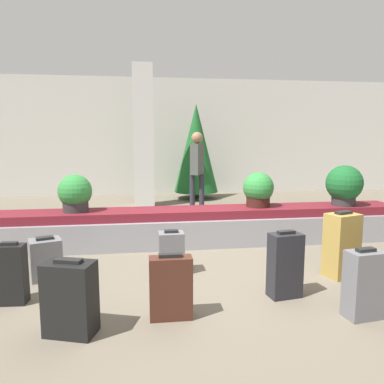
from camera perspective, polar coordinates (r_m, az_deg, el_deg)
ground_plane at (r=4.51m, az=2.35°, el=-12.21°), size 18.00×18.00×0.00m
back_wall at (r=10.58m, az=-3.98°, el=8.40°), size 18.00×0.06×3.20m
carousel at (r=5.64m, az=0.00°, el=-5.31°), size 6.63×0.74×0.53m
pillar at (r=8.67m, az=-7.41°, el=8.38°), size 0.45×0.45×3.20m
suitcase_0 at (r=4.03m, az=-25.81°, el=-11.19°), size 0.28×0.18×0.61m
suitcase_2 at (r=3.89m, az=13.99°, el=-10.75°), size 0.34×0.23×0.67m
suitcase_3 at (r=3.69m, az=24.67°, el=-12.67°), size 0.33×0.24×0.63m
suitcase_4 at (r=4.57m, az=-21.37°, el=-9.45°), size 0.41×0.37×0.48m
suitcase_5 at (r=4.62m, az=21.84°, el=-7.51°), size 0.41×0.35×0.76m
suitcase_6 at (r=3.37m, az=-3.25°, el=-14.33°), size 0.37×0.16×0.59m
suitcase_7 at (r=3.26m, az=-18.07°, el=-15.13°), size 0.45×0.35×0.63m
suitcase_8 at (r=4.42m, az=-3.17°, el=-9.22°), size 0.29×0.22×0.52m
potted_plant_0 at (r=5.80m, az=10.07°, el=0.32°), size 0.47×0.47×0.53m
potted_plant_1 at (r=5.59m, az=-17.38°, el=-0.22°), size 0.48×0.48×0.53m
potted_plant_2 at (r=6.28m, az=22.18°, el=0.97°), size 0.56×0.56×0.63m
traveler_0 at (r=7.81m, az=0.78°, el=4.16°), size 0.32×0.37×1.69m
decorated_tree at (r=9.68m, az=0.62°, el=6.66°), size 1.14×1.14×2.43m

